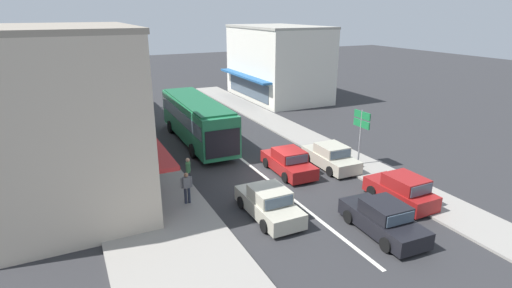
# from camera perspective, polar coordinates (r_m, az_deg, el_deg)

# --- Properties ---
(ground_plane) EXTENTS (140.00, 140.00, 0.00)m
(ground_plane) POSITION_cam_1_polar(r_m,az_deg,el_deg) (23.60, 1.15, -4.67)
(ground_plane) COLOR #2D2D30
(lane_centre_line) EXTENTS (0.20, 28.00, 0.01)m
(lane_centre_line) POSITION_cam_1_polar(r_m,az_deg,el_deg) (26.97, -2.72, -1.64)
(lane_centre_line) COLOR silver
(lane_centre_line) RESTS_ON ground
(sidewalk_left) EXTENTS (5.20, 44.00, 0.14)m
(sidewalk_left) POSITION_cam_1_polar(r_m,az_deg,el_deg) (27.11, -17.77, -2.29)
(sidewalk_left) COLOR gray
(sidewalk_left) RESTS_ON ground
(kerb_right) EXTENTS (2.80, 44.00, 0.12)m
(kerb_right) POSITION_cam_1_polar(r_m,az_deg,el_deg) (31.38, 6.26, 1.32)
(kerb_right) COLOR gray
(kerb_right) RESTS_ON ground
(shopfront_corner_near) EXTENTS (7.92, 8.75, 8.69)m
(shopfront_corner_near) POSITION_cam_1_polar(r_m,az_deg,el_deg) (20.76, -25.91, 2.80)
(shopfront_corner_near) COLOR beige
(shopfront_corner_near) RESTS_ON ground
(shopfront_mid_block) EXTENTS (8.47, 9.24, 7.85)m
(shopfront_mid_block) POSITION_cam_1_polar(r_m,az_deg,el_deg) (29.85, -26.17, 6.27)
(shopfront_mid_block) COLOR beige
(shopfront_mid_block) RESTS_ON ground
(shopfront_far_end) EXTENTS (7.52, 8.83, 7.24)m
(shopfront_far_end) POSITION_cam_1_polar(r_m,az_deg,el_deg) (39.11, -26.34, 8.31)
(shopfront_far_end) COLOR #84939E
(shopfront_far_end) RESTS_ON ground
(building_right_far) EXTENTS (8.22, 11.91, 7.76)m
(building_right_far) POSITION_cam_1_polar(r_m,az_deg,el_deg) (44.43, 3.11, 11.53)
(building_right_far) COLOR silver
(building_right_far) RESTS_ON ground
(city_bus) EXTENTS (2.89, 10.90, 3.23)m
(city_bus) POSITION_cam_1_polar(r_m,az_deg,el_deg) (29.35, -8.46, 3.71)
(city_bus) COLOR #237A4C
(city_bus) RESTS_ON ground
(sedan_adjacent_lane_trail) EXTENTS (2.04, 4.27, 1.47)m
(sedan_adjacent_lane_trail) POSITION_cam_1_polar(r_m,az_deg,el_deg) (18.56, 17.69, -10.19)
(sedan_adjacent_lane_trail) COLOR black
(sedan_adjacent_lane_trail) RESTS_ON ground
(sedan_queue_gap_filler) EXTENTS (1.99, 4.25, 1.47)m
(sedan_queue_gap_filler) POSITION_cam_1_polar(r_m,az_deg,el_deg) (24.01, 4.65, -2.61)
(sedan_queue_gap_filler) COLOR maroon
(sedan_queue_gap_filler) RESTS_ON ground
(sedan_adjacent_lane_lead) EXTENTS (1.91, 4.20, 1.47)m
(sedan_adjacent_lane_lead) POSITION_cam_1_polar(r_m,az_deg,el_deg) (19.04, 1.84, -8.48)
(sedan_adjacent_lane_lead) COLOR #B7B29E
(sedan_adjacent_lane_lead) RESTS_ON ground
(parked_hatchback_kerb_front) EXTENTS (1.84, 3.71, 1.54)m
(parked_hatchback_kerb_front) POSITION_cam_1_polar(r_m,az_deg,el_deg) (21.49, 20.06, -6.24)
(parked_hatchback_kerb_front) COLOR maroon
(parked_hatchback_kerb_front) RESTS_ON ground
(parked_sedan_kerb_second) EXTENTS (1.99, 4.25, 1.47)m
(parked_sedan_kerb_second) POSITION_cam_1_polar(r_m,az_deg,el_deg) (25.21, 10.62, -1.83)
(parked_sedan_kerb_second) COLOR #B7B29E
(parked_sedan_kerb_second) RESTS_ON ground
(traffic_light_downstreet) EXTENTS (0.33, 0.24, 4.20)m
(traffic_light_downstreet) POSITION_cam_1_polar(r_m,az_deg,el_deg) (40.87, -17.62, 8.64)
(traffic_light_downstreet) COLOR gray
(traffic_light_downstreet) RESTS_ON ground
(directional_road_sign) EXTENTS (0.10, 1.40, 3.60)m
(directional_road_sign) POSITION_cam_1_polar(r_m,az_deg,el_deg) (25.16, 14.82, 2.71)
(directional_road_sign) COLOR gray
(directional_road_sign) RESTS_ON ground
(pedestrian_with_handbag_near) EXTENTS (0.56, 0.55, 1.63)m
(pedestrian_with_handbag_near) POSITION_cam_1_polar(r_m,az_deg,el_deg) (31.55, -15.65, 2.73)
(pedestrian_with_handbag_near) COLOR #333338
(pedestrian_with_handbag_near) RESTS_ON sidewalk_left
(pedestrian_browsing_midblock) EXTENTS (0.57, 0.23, 1.63)m
(pedestrian_browsing_midblock) POSITION_cam_1_polar(r_m,az_deg,el_deg) (20.12, -9.86, -5.93)
(pedestrian_browsing_midblock) COLOR #232838
(pedestrian_browsing_midblock) RESTS_ON sidewalk_left
(pedestrian_far_walker) EXTENTS (0.40, 0.65, 1.63)m
(pedestrian_far_walker) POSITION_cam_1_polar(r_m,az_deg,el_deg) (22.03, -9.65, -3.69)
(pedestrian_far_walker) COLOR #232838
(pedestrian_far_walker) RESTS_ON sidewalk_left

